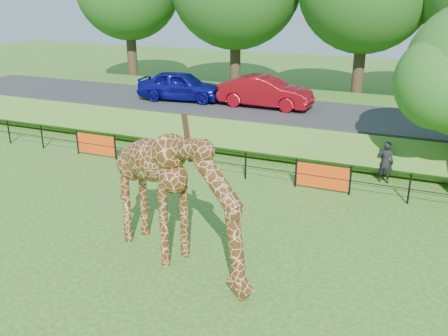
% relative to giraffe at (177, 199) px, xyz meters
% --- Properties ---
extents(ground, '(90.00, 90.00, 0.00)m').
position_rel_giraffe_xyz_m(ground, '(-0.51, -1.49, -1.88)').
color(ground, '#245916').
rests_on(ground, ground).
extents(giraffe, '(5.23, 2.96, 3.77)m').
position_rel_giraffe_xyz_m(giraffe, '(0.00, 0.00, 0.00)').
color(giraffe, '#4F2810').
rests_on(giraffe, ground).
extents(perimeter_fence, '(28.07, 0.10, 1.10)m').
position_rel_giraffe_xyz_m(perimeter_fence, '(-0.51, 6.51, -1.33)').
color(perimeter_fence, black).
rests_on(perimeter_fence, ground).
extents(embankment, '(40.00, 9.00, 1.30)m').
position_rel_giraffe_xyz_m(embankment, '(-0.51, 14.01, -1.23)').
color(embankment, '#245916').
rests_on(embankment, ground).
extents(road, '(40.00, 5.00, 0.12)m').
position_rel_giraffe_xyz_m(road, '(-0.51, 12.51, -0.52)').
color(road, '#28282B').
rests_on(road, embankment).
extents(car_blue, '(4.68, 2.35, 1.53)m').
position_rel_giraffe_xyz_m(car_blue, '(-6.36, 12.45, 0.30)').
color(car_blue, '#131296').
rests_on(car_blue, road).
extents(car_red, '(4.66, 1.71, 1.52)m').
position_rel_giraffe_xyz_m(car_red, '(-1.80, 12.67, 0.30)').
color(car_red, '#9E0B17').
rests_on(car_red, road).
extents(visitor, '(0.65, 0.48, 1.63)m').
position_rel_giraffe_xyz_m(visitor, '(4.50, 8.29, -1.07)').
color(visitor, black).
rests_on(visitor, ground).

